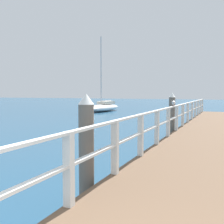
{
  "coord_description": "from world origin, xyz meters",
  "views": [
    {
      "loc": [
        0.58,
        -0.67,
        2.0
      ],
      "look_at": [
        -4.34,
        10.62,
        1.11
      ],
      "focal_mm": 43.52,
      "sensor_mm": 36.0,
      "label": 1
    }
  ],
  "objects_px": {
    "dock_piling_near": "(86,148)",
    "dock_piling_far": "(172,115)",
    "boat_0": "(103,107)",
    "seagull_foreground": "(174,103)"
  },
  "relations": [
    {
      "from": "boat_0",
      "to": "seagull_foreground",
      "type": "bearing_deg",
      "value": 127.94
    },
    {
      "from": "dock_piling_near",
      "to": "dock_piling_far",
      "type": "relative_size",
      "value": 1.0
    },
    {
      "from": "dock_piling_far",
      "to": "boat_0",
      "type": "distance_m",
      "value": 16.8
    },
    {
      "from": "dock_piling_near",
      "to": "seagull_foreground",
      "type": "relative_size",
      "value": 4.18
    },
    {
      "from": "dock_piling_near",
      "to": "seagull_foreground",
      "type": "height_order",
      "value": "dock_piling_near"
    },
    {
      "from": "seagull_foreground",
      "to": "boat_0",
      "type": "relative_size",
      "value": 0.06
    },
    {
      "from": "seagull_foreground",
      "to": "boat_0",
      "type": "bearing_deg",
      "value": 114.47
    },
    {
      "from": "dock_piling_near",
      "to": "dock_piling_far",
      "type": "height_order",
      "value": "same"
    },
    {
      "from": "dock_piling_far",
      "to": "boat_0",
      "type": "xyz_separation_m",
      "value": [
        -9.88,
        13.58,
        -0.56
      ]
    },
    {
      "from": "seagull_foreground",
      "to": "boat_0",
      "type": "distance_m",
      "value": 18.38
    }
  ]
}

